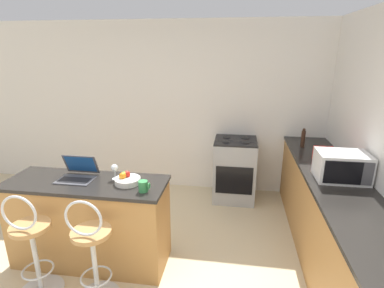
% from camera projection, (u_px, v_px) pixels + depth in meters
% --- Properties ---
extents(wall_back, '(12.00, 0.06, 2.60)m').
position_uv_depth(wall_back, '(170.00, 108.00, 4.69)').
color(wall_back, silver).
rests_on(wall_back, ground_plane).
extents(breakfast_bar, '(1.61, 0.58, 0.92)m').
position_uv_depth(breakfast_bar, '(90.00, 222.00, 3.10)').
color(breakfast_bar, '#B27C42').
rests_on(breakfast_bar, ground_plane).
extents(counter_right, '(0.61, 3.20, 0.92)m').
position_uv_depth(counter_right, '(331.00, 221.00, 3.12)').
color(counter_right, '#B27C42').
rests_on(counter_right, ground_plane).
extents(bar_stool_near, '(0.40, 0.40, 1.05)m').
position_uv_depth(bar_stool_near, '(32.00, 247.00, 2.65)').
color(bar_stool_near, silver).
rests_on(bar_stool_near, ground_plane).
extents(bar_stool_far, '(0.40, 0.40, 1.05)m').
position_uv_depth(bar_stool_far, '(93.00, 254.00, 2.57)').
color(bar_stool_far, silver).
rests_on(bar_stool_far, ground_plane).
extents(laptop, '(0.36, 0.30, 0.23)m').
position_uv_depth(laptop, '(78.00, 173.00, 3.03)').
color(laptop, '#47474C').
rests_on(laptop, breakfast_bar).
extents(microwave, '(0.49, 0.35, 0.28)m').
position_uv_depth(microwave, '(342.00, 166.00, 2.97)').
color(microwave, white).
rests_on(microwave, counter_right).
extents(toaster, '(0.24, 0.27, 0.17)m').
position_uv_depth(toaster, '(325.00, 156.00, 3.43)').
color(toaster, red).
rests_on(toaster, counter_right).
extents(stove_range, '(0.61, 0.59, 0.93)m').
position_uv_depth(stove_range, '(234.00, 170.00, 4.47)').
color(stove_range, '#9EA3A8').
rests_on(stove_range, ground_plane).
extents(mug_green, '(0.11, 0.09, 0.10)m').
position_uv_depth(mug_green, '(143.00, 186.00, 2.74)').
color(mug_green, '#338447').
rests_on(mug_green, breakfast_bar).
extents(fruit_bowl, '(0.25, 0.25, 0.11)m').
position_uv_depth(fruit_bowl, '(127.00, 179.00, 2.92)').
color(fruit_bowl, silver).
rests_on(fruit_bowl, breakfast_bar).
extents(wine_glass_short, '(0.07, 0.07, 0.16)m').
position_uv_depth(wine_glass_short, '(115.00, 168.00, 2.98)').
color(wine_glass_short, silver).
rests_on(wine_glass_short, breakfast_bar).
extents(pepper_mill, '(0.05, 0.05, 0.26)m').
position_uv_depth(pepper_mill, '(303.00, 138.00, 3.98)').
color(pepper_mill, '#331E14').
rests_on(pepper_mill, counter_right).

